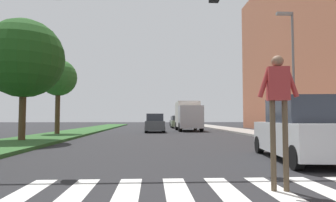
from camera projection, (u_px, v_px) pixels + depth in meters
name	position (u px, v px, depth m)	size (l,w,h in m)	color
ground_plane	(161.00, 132.00, 29.15)	(140.00, 140.00, 0.00)	#262628
crosswalk	(202.00, 191.00, 5.37)	(6.75, 2.20, 0.01)	silver
median_strip	(78.00, 132.00, 26.75)	(3.74, 64.00, 0.15)	#2D5B28
tree_mid	(24.00, 58.00, 16.22)	(4.33, 4.33, 6.64)	#4C3823
tree_far	(58.00, 78.00, 22.64)	(2.82, 2.82, 5.71)	#4C3823
sidewalk_right	(246.00, 132.00, 27.59)	(3.00, 64.00, 0.15)	#9E9991
traffic_light_gantry	(53.00, 11.00, 8.27)	(8.30, 0.30, 6.00)	gold
street_lamp_right	(292.00, 63.00, 17.39)	(1.02, 0.24, 7.50)	slate
pedestrian_performer	(278.00, 100.00, 5.43)	(0.75, 0.30, 2.49)	brown
suv_crossing	(302.00, 131.00, 9.25)	(2.42, 4.78, 1.97)	silver
sedan_midblock	(155.00, 124.00, 27.91)	(1.85, 4.36, 1.74)	#474C51
sedan_distant	(178.00, 122.00, 40.08)	(1.84, 4.47, 1.67)	gray
sedan_far_horizon	(176.00, 121.00, 51.39)	(1.87, 4.40, 1.65)	#474C51
truck_box_delivery	(188.00, 115.00, 31.14)	(2.40, 6.20, 3.10)	#B7B7BC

